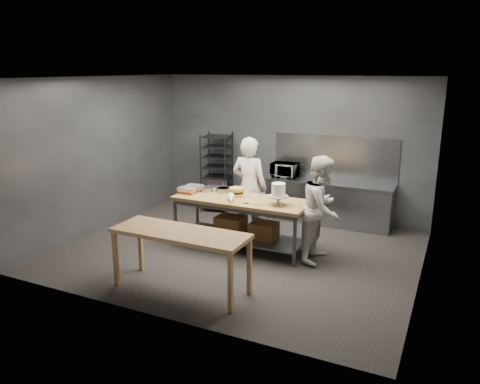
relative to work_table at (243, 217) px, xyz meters
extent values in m
plane|color=black|center=(0.03, -0.18, -0.57)|extent=(6.00, 6.00, 0.00)
cube|color=#4C4F54|center=(0.03, 2.32, 0.93)|extent=(6.00, 0.04, 3.00)
cube|color=olive|center=(-0.02, -0.01, 0.32)|extent=(2.40, 0.90, 0.06)
cube|color=#47494C|center=(-0.02, -0.01, -0.37)|extent=(2.25, 0.75, 0.03)
cylinder|color=#47494C|center=(-1.16, -0.40, -0.14)|extent=(0.06, 0.06, 0.86)
cylinder|color=#47494C|center=(-1.16, 0.38, -0.14)|extent=(0.06, 0.06, 0.86)
cylinder|color=#47494C|center=(1.12, -0.40, -0.14)|extent=(0.06, 0.06, 0.86)
cylinder|color=#47494C|center=(1.12, 0.38, -0.14)|extent=(0.06, 0.06, 0.86)
cube|color=brown|center=(-0.23, -0.02, -0.18)|extent=(0.50, 0.40, 0.35)
cube|color=brown|center=(0.40, 0.05, -0.21)|extent=(0.45, 0.38, 0.30)
cube|color=olive|center=(-0.10, -1.88, 0.30)|extent=(2.00, 0.70, 0.06)
cube|color=olive|center=(-1.05, -2.18, -0.15)|extent=(0.06, 0.06, 0.84)
cube|color=olive|center=(-1.05, -1.58, -0.15)|extent=(0.06, 0.06, 0.84)
cube|color=olive|center=(0.85, -2.18, -0.15)|extent=(0.06, 0.06, 0.84)
cube|color=olive|center=(0.85, -1.58, -0.15)|extent=(0.06, 0.06, 0.84)
cube|color=slate|center=(1.03, 2.00, 0.31)|extent=(2.60, 0.60, 0.04)
cube|color=slate|center=(1.03, 2.00, -0.14)|extent=(2.56, 0.56, 0.86)
cube|color=slate|center=(1.03, 2.30, 0.78)|extent=(2.60, 0.02, 0.90)
cube|color=black|center=(-1.54, 1.92, 0.30)|extent=(0.71, 0.75, 1.75)
cube|color=white|center=(-1.54, 1.92, -0.03)|extent=(0.42, 0.31, 0.45)
imported|color=silver|center=(-0.15, 0.62, 0.39)|extent=(0.72, 0.49, 1.93)
imported|color=silver|center=(1.41, 0.08, 0.32)|extent=(0.73, 0.91, 1.78)
imported|color=black|center=(0.05, 2.00, 0.48)|extent=(0.54, 0.37, 0.30)
cylinder|color=#B1A58E|center=(0.71, -0.10, 0.36)|extent=(0.20, 0.20, 0.02)
cylinder|color=#B1A58E|center=(0.71, -0.10, 0.43)|extent=(0.06, 0.06, 0.12)
cylinder|color=#B1A58E|center=(0.71, -0.10, 0.50)|extent=(0.34, 0.34, 0.02)
cylinder|color=white|center=(0.71, -0.10, 0.61)|extent=(0.23, 0.23, 0.21)
cylinder|color=#EED44B|center=(-0.16, 0.09, 0.38)|extent=(0.25, 0.25, 0.06)
cylinder|color=black|center=(-0.16, 0.09, 0.43)|extent=(0.25, 0.25, 0.04)
cylinder|color=#EED44B|center=(-0.16, 0.09, 0.48)|extent=(0.25, 0.25, 0.06)
cylinder|color=gray|center=(-0.84, 0.18, 0.39)|extent=(0.26, 0.26, 0.07)
cylinder|color=gray|center=(-0.55, 0.30, 0.39)|extent=(0.27, 0.27, 0.07)
cylinder|color=gray|center=(-1.09, 0.21, 0.39)|extent=(0.30, 0.30, 0.07)
cylinder|color=gray|center=(-0.50, 0.25, 0.39)|extent=(0.25, 0.25, 0.07)
cone|color=white|center=(-0.08, -0.29, 0.41)|extent=(0.28, 0.39, 0.12)
cube|color=slate|center=(0.37, -0.27, 0.35)|extent=(0.28, 0.02, 0.00)
cube|color=black|center=(0.19, -0.27, 0.36)|extent=(0.09, 0.02, 0.02)
cube|color=#9D4F1F|center=(-1.07, -0.12, 0.37)|extent=(0.30, 0.20, 0.05)
cube|color=silver|center=(-1.07, -0.12, 0.43)|extent=(0.31, 0.21, 0.06)
cube|color=#9D4F1F|center=(-1.05, 0.10, 0.37)|extent=(0.30, 0.20, 0.05)
cube|color=silver|center=(-1.05, 0.10, 0.43)|extent=(0.31, 0.21, 0.06)
camera|label=1|loc=(3.37, -7.18, 2.58)|focal=35.00mm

